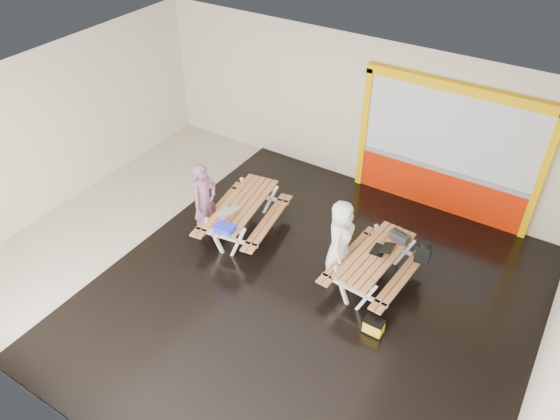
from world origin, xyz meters
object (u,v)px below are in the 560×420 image
Objects in this scene: laptop_right at (382,249)px; dark_case at (355,267)px; person_left at (205,201)px; laptop_left at (228,212)px; fluke_bag at (374,327)px; toolbox at (400,237)px; person_right at (340,238)px; picnic_table_right at (375,262)px; backpack at (423,252)px; blue_pouch at (225,228)px; picnic_table_left at (243,210)px.

laptop_right is 0.85m from dark_case.
person_left is 0.64m from laptop_left.
toolbox is at bearing 100.40° from fluke_bag.
person_right is 0.77m from dark_case.
person_left is at bearing 171.07° from fluke_bag.
laptop_left reaches higher than picnic_table_right.
picnic_table_right is 0.27m from laptop_right.
picnic_table_right is 0.76m from person_right.
backpack is at bearing 40.13° from picnic_table_right.
picnic_table_right reaches higher than dark_case.
laptop_right reaches higher than backpack.
fluke_bag is at bearing -79.60° from toolbox.
laptop_left is 3.06m from laptop_right.
laptop_right is 1.06× the size of dark_case.
dark_case is (2.27, 1.09, -0.74)m from blue_pouch.
toolbox is at bearing 11.34° from picnic_table_left.
toolbox is (3.12, 0.63, 0.24)m from picnic_table_left.
backpack is 1.19× the size of dark_case.
picnic_table_left is 0.53m from laptop_left.
laptop_right reaches higher than picnic_table_right.
dark_case is at bearing 25.52° from blue_pouch.
backpack is at bearing -0.74° from toolbox.
picnic_table_left is at bearing -175.80° from dark_case.
picnic_table_left is at bearing -176.83° from laptop_right.
person_left is (-3.57, -0.44, 0.25)m from picnic_table_right.
laptop_left reaches higher than blue_pouch.
person_left reaches higher than picnic_table_left.
blue_pouch is at bearing 177.46° from fluke_bag.
laptop_left is 3.33m from toolbox.
toolbox is (0.15, 0.46, 0.03)m from laptop_right.
person_right is 4.29× the size of dark_case.
backpack is (3.38, 1.52, -0.15)m from blue_pouch.
toolbox is (3.78, 1.03, 0.01)m from person_left.
picnic_table_right is 3.00m from laptop_left.
dark_case is 1.54m from fluke_bag.
laptop_left is at bearing -168.12° from laptop_right.
blue_pouch is (0.23, -0.90, 0.24)m from picnic_table_left.
dark_case is at bearing -158.47° from backpack.
picnic_table_left is 1.09× the size of picnic_table_right.
blue_pouch is at bearing -154.48° from dark_case.
laptop_left is 0.50m from blue_pouch.
fluke_bag is (-0.18, -1.66, -0.52)m from backpack.
person_left is 1.06× the size of person_right.
dark_case is at bearing 127.12° from fluke_bag.
picnic_table_left is 5.43× the size of laptop_left.
picnic_table_right is (2.92, 0.04, -0.02)m from picnic_table_left.
backpack reaches higher than picnic_table_left.
blue_pouch is 2.63m from dark_case.
picnic_table_right is 5.15× the size of laptop_right.
toolbox is at bearing 35.42° from dark_case.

